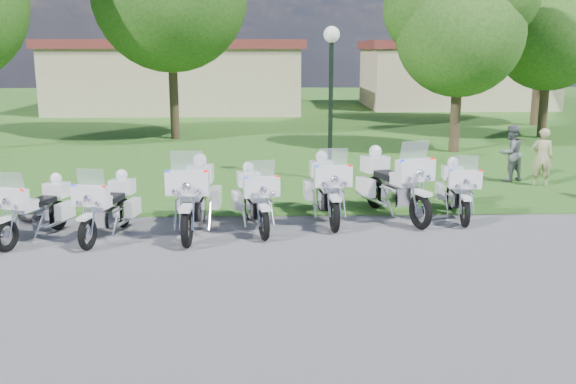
{
  "coord_description": "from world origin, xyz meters",
  "views": [
    {
      "loc": [
        -0.76,
        -10.63,
        3.59
      ],
      "look_at": [
        -0.39,
        1.2,
        0.95
      ],
      "focal_mm": 40.0,
      "sensor_mm": 36.0,
      "label": 1
    }
  ],
  "objects_px": {
    "motorcycle_1": "(37,208)",
    "motorcycle_5": "(327,187)",
    "motorcycle_7": "(457,189)",
    "motorcycle_2": "(108,205)",
    "motorcycle_4": "(255,197)",
    "motorcycle_3": "(195,195)",
    "motorcycle_6": "(393,183)",
    "bystander_a": "(542,157)",
    "lamp_post": "(331,65)",
    "bystander_b": "(510,153)"
  },
  "relations": [
    {
      "from": "motorcycle_1",
      "to": "motorcycle_5",
      "type": "relative_size",
      "value": 0.83
    },
    {
      "from": "motorcycle_5",
      "to": "motorcycle_7",
      "type": "height_order",
      "value": "motorcycle_5"
    },
    {
      "from": "motorcycle_2",
      "to": "motorcycle_4",
      "type": "height_order",
      "value": "motorcycle_4"
    },
    {
      "from": "motorcycle_4",
      "to": "motorcycle_7",
      "type": "xyz_separation_m",
      "value": [
        4.41,
        0.78,
        -0.03
      ]
    },
    {
      "from": "motorcycle_4",
      "to": "motorcycle_5",
      "type": "distance_m",
      "value": 1.65
    },
    {
      "from": "motorcycle_3",
      "to": "motorcycle_7",
      "type": "distance_m",
      "value": 5.69
    },
    {
      "from": "motorcycle_4",
      "to": "motorcycle_6",
      "type": "distance_m",
      "value": 3.11
    },
    {
      "from": "motorcycle_6",
      "to": "bystander_a",
      "type": "relative_size",
      "value": 1.64
    },
    {
      "from": "motorcycle_7",
      "to": "lamp_post",
      "type": "relative_size",
      "value": 0.52
    },
    {
      "from": "motorcycle_3",
      "to": "bystander_a",
      "type": "bearing_deg",
      "value": -152.87
    },
    {
      "from": "bystander_a",
      "to": "motorcycle_6",
      "type": "bearing_deg",
      "value": 48.29
    },
    {
      "from": "motorcycle_1",
      "to": "motorcycle_3",
      "type": "relative_size",
      "value": 0.78
    },
    {
      "from": "motorcycle_5",
      "to": "bystander_b",
      "type": "distance_m",
      "value": 6.67
    },
    {
      "from": "motorcycle_1",
      "to": "bystander_a",
      "type": "relative_size",
      "value": 1.33
    },
    {
      "from": "lamp_post",
      "to": "motorcycle_6",
      "type": "bearing_deg",
      "value": -75.96
    },
    {
      "from": "bystander_b",
      "to": "motorcycle_4",
      "type": "bearing_deg",
      "value": 8.47
    },
    {
      "from": "bystander_b",
      "to": "motorcycle_6",
      "type": "bearing_deg",
      "value": 18.47
    },
    {
      "from": "motorcycle_3",
      "to": "motorcycle_4",
      "type": "distance_m",
      "value": 1.22
    },
    {
      "from": "motorcycle_1",
      "to": "motorcycle_5",
      "type": "bearing_deg",
      "value": -149.7
    },
    {
      "from": "motorcycle_3",
      "to": "bystander_a",
      "type": "xyz_separation_m",
      "value": [
        8.76,
        4.11,
        0.03
      ]
    },
    {
      "from": "motorcycle_1",
      "to": "motorcycle_3",
      "type": "bearing_deg",
      "value": -154.59
    },
    {
      "from": "motorcycle_1",
      "to": "motorcycle_2",
      "type": "distance_m",
      "value": 1.35
    },
    {
      "from": "motorcycle_5",
      "to": "bystander_b",
      "type": "height_order",
      "value": "motorcycle_5"
    },
    {
      "from": "motorcycle_2",
      "to": "lamp_post",
      "type": "bearing_deg",
      "value": -120.71
    },
    {
      "from": "motorcycle_4",
      "to": "motorcycle_5",
      "type": "xyz_separation_m",
      "value": [
        1.53,
        0.63,
        0.06
      ]
    },
    {
      "from": "motorcycle_4",
      "to": "bystander_a",
      "type": "xyz_separation_m",
      "value": [
        7.57,
        3.87,
        0.14
      ]
    },
    {
      "from": "motorcycle_1",
      "to": "motorcycle_4",
      "type": "bearing_deg",
      "value": -153.49
    },
    {
      "from": "motorcycle_5",
      "to": "bystander_a",
      "type": "bearing_deg",
      "value": -155.71
    },
    {
      "from": "bystander_b",
      "to": "motorcycle_3",
      "type": "bearing_deg",
      "value": 5.77
    },
    {
      "from": "motorcycle_3",
      "to": "lamp_post",
      "type": "bearing_deg",
      "value": -120.15
    },
    {
      "from": "motorcycle_2",
      "to": "motorcycle_4",
      "type": "relative_size",
      "value": 0.97
    },
    {
      "from": "motorcycle_2",
      "to": "motorcycle_3",
      "type": "relative_size",
      "value": 0.82
    },
    {
      "from": "bystander_b",
      "to": "motorcycle_1",
      "type": "bearing_deg",
      "value": 0.33
    },
    {
      "from": "bystander_b",
      "to": "lamp_post",
      "type": "bearing_deg",
      "value": -28.2
    },
    {
      "from": "motorcycle_2",
      "to": "bystander_a",
      "type": "xyz_separation_m",
      "value": [
        10.41,
        4.41,
        0.16
      ]
    },
    {
      "from": "motorcycle_3",
      "to": "bystander_a",
      "type": "relative_size",
      "value": 1.7
    },
    {
      "from": "motorcycle_7",
      "to": "bystander_b",
      "type": "distance_m",
      "value": 4.52
    },
    {
      "from": "motorcycle_2",
      "to": "motorcycle_5",
      "type": "height_order",
      "value": "motorcycle_5"
    },
    {
      "from": "motorcycle_1",
      "to": "motorcycle_3",
      "type": "height_order",
      "value": "motorcycle_3"
    },
    {
      "from": "motorcycle_2",
      "to": "motorcycle_3",
      "type": "xyz_separation_m",
      "value": [
        1.65,
        0.3,
        0.13
      ]
    },
    {
      "from": "motorcycle_4",
      "to": "bystander_b",
      "type": "bearing_deg",
      "value": -158.88
    },
    {
      "from": "motorcycle_1",
      "to": "motorcycle_7",
      "type": "xyz_separation_m",
      "value": [
        8.6,
        1.43,
        0.02
      ]
    },
    {
      "from": "motorcycle_4",
      "to": "lamp_post",
      "type": "bearing_deg",
      "value": -124.27
    },
    {
      "from": "bystander_a",
      "to": "motorcycle_2",
      "type": "bearing_deg",
      "value": 37.55
    },
    {
      "from": "motorcycle_6",
      "to": "bystander_b",
      "type": "xyz_separation_m",
      "value": [
        3.96,
        3.68,
        0.04
      ]
    },
    {
      "from": "motorcycle_3",
      "to": "bystander_b",
      "type": "bearing_deg",
      "value": -147.78
    },
    {
      "from": "bystander_a",
      "to": "bystander_b",
      "type": "distance_m",
      "value": 0.88
    },
    {
      "from": "motorcycle_6",
      "to": "lamp_post",
      "type": "height_order",
      "value": "lamp_post"
    },
    {
      "from": "motorcycle_4",
      "to": "motorcycle_6",
      "type": "relative_size",
      "value": 0.88
    },
    {
      "from": "motorcycle_2",
      "to": "motorcycle_4",
      "type": "distance_m",
      "value": 2.89
    }
  ]
}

